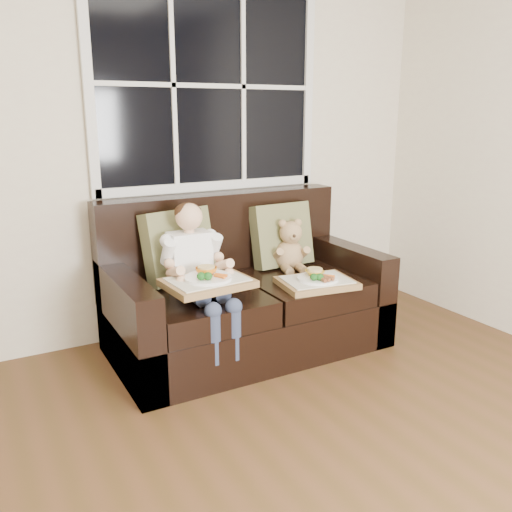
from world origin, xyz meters
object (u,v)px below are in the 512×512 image
child (196,263)px  loveseat (243,299)px  tray_right (317,281)px  tray_left (207,281)px  teddy_bear (290,249)px

child → loveseat: bearing=17.7°
child → tray_right: 0.75m
tray_left → tray_right: tray_left is taller
loveseat → teddy_bear: loveseat is taller
teddy_bear → loveseat: bearing=-159.7°
teddy_bear → tray_right: size_ratio=0.74×
child → teddy_bear: size_ratio=2.24×
child → tray_left: child is taller
loveseat → tray_left: (-0.38, -0.30, 0.27)m
tray_left → tray_right: size_ratio=1.00×
teddy_bear → tray_right: 0.41m
teddy_bear → tray_left: 0.84m
teddy_bear → tray_right: teddy_bear is taller
tray_left → tray_right: 0.71m
teddy_bear → tray_left: bearing=-141.5°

